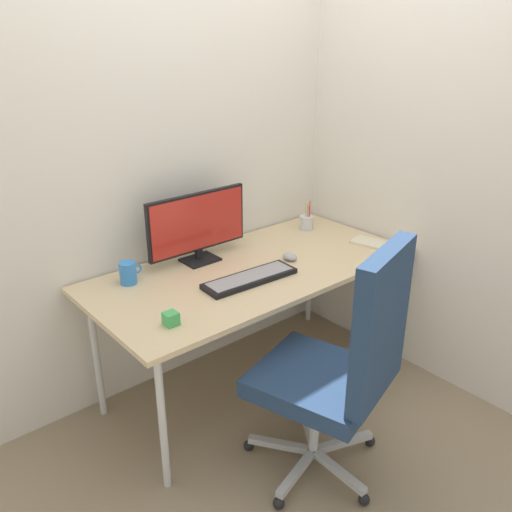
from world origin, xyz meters
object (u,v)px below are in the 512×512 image
object	(u,v)px
office_chair	(344,363)
coffee_mug	(128,273)
desk_clamp_accessory	(171,319)
mouse	(290,257)
notebook	(370,243)
keyboard	(250,278)
monitor	(198,225)
pen_holder	(306,222)

from	to	relation	value
office_chair	coffee_mug	distance (m)	1.08
desk_clamp_accessory	mouse	bearing A→B (deg)	11.58
coffee_mug	office_chair	bearing A→B (deg)	-66.15
notebook	coffee_mug	xyz separation A→B (m)	(-1.28, 0.42, 0.05)
keyboard	coffee_mug	xyz separation A→B (m)	(-0.46, 0.35, 0.04)
notebook	desk_clamp_accessory	bearing A→B (deg)	169.48
office_chair	monitor	size ratio (longest dim) A/B	1.93
office_chair	mouse	distance (m)	0.78
keyboard	pen_holder	xyz separation A→B (m)	(0.72, 0.33, 0.03)
monitor	coffee_mug	distance (m)	0.44
mouse	desk_clamp_accessory	size ratio (longest dim) A/B	1.57
monitor	mouse	xyz separation A→B (m)	(0.37, -0.30, -0.18)
mouse	pen_holder	bearing A→B (deg)	45.44
notebook	pen_holder	bearing A→B (deg)	92.28
monitor	mouse	size ratio (longest dim) A/B	6.56
monitor	pen_holder	world-z (taller)	monitor
mouse	coffee_mug	world-z (taller)	coffee_mug
mouse	notebook	world-z (taller)	mouse
keyboard	notebook	xyz separation A→B (m)	(0.82, -0.07, -0.01)
pen_holder	office_chair	bearing A→B (deg)	-127.80
coffee_mug	desk_clamp_accessory	world-z (taller)	coffee_mug
keyboard	desk_clamp_accessory	bearing A→B (deg)	-167.92
office_chair	coffee_mug	bearing A→B (deg)	113.85
monitor	office_chair	bearing A→B (deg)	-88.82
monitor	desk_clamp_accessory	world-z (taller)	monitor
monitor	desk_clamp_accessory	xyz separation A→B (m)	(-0.47, -0.47, -0.17)
office_chair	notebook	size ratio (longest dim) A/B	5.55
desk_clamp_accessory	office_chair	bearing A→B (deg)	-46.65
notebook	coffee_mug	world-z (taller)	coffee_mug
notebook	desk_clamp_accessory	distance (m)	1.33
pen_holder	coffee_mug	world-z (taller)	pen_holder
pen_holder	desk_clamp_accessory	bearing A→B (deg)	-160.16
pen_holder	mouse	bearing A→B (deg)	-145.54
monitor	keyboard	distance (m)	0.41
mouse	pen_holder	world-z (taller)	pen_holder
office_chair	pen_holder	xyz separation A→B (m)	(0.74, 0.96, 0.18)
notebook	coffee_mug	distance (m)	1.35
office_chair	desk_clamp_accessory	world-z (taller)	office_chair
office_chair	keyboard	size ratio (longest dim) A/B	2.28
monitor	keyboard	xyz separation A→B (m)	(0.04, -0.36, -0.18)
desk_clamp_accessory	monitor	bearing A→B (deg)	45.42
pen_holder	coffee_mug	distance (m)	1.17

